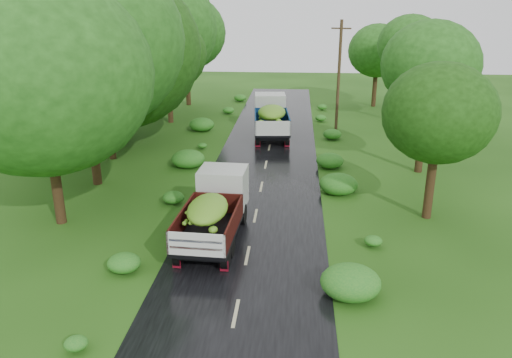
# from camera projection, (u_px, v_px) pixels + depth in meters

# --- Properties ---
(ground) EXTENTS (120.00, 120.00, 0.00)m
(ground) POSITION_uv_depth(u_px,v_px,m) (236.00, 314.00, 16.48)
(ground) COLOR #1B410D
(ground) RESTS_ON ground
(road) EXTENTS (6.50, 80.00, 0.02)m
(road) POSITION_uv_depth(u_px,v_px,m) (250.00, 244.00, 21.17)
(road) COLOR black
(road) RESTS_ON ground
(road_lines) EXTENTS (0.12, 69.60, 0.00)m
(road_lines) POSITION_uv_depth(u_px,v_px,m) (252.00, 234.00, 22.11)
(road_lines) COLOR #BFB78C
(road_lines) RESTS_ON road
(truck_near) EXTENTS (2.48, 6.24, 2.58)m
(truck_near) POSITION_uv_depth(u_px,v_px,m) (215.00, 207.00, 21.27)
(truck_near) COLOR black
(truck_near) RESTS_ON ground
(truck_far) EXTENTS (3.02, 7.06, 2.89)m
(truck_far) POSITION_uv_depth(u_px,v_px,m) (271.00, 115.00, 37.67)
(truck_far) COLOR black
(truck_far) RESTS_ON ground
(utility_pole) EXTENTS (1.47, 0.44, 8.50)m
(utility_pole) POSITION_uv_depth(u_px,v_px,m) (339.00, 76.00, 38.20)
(utility_pole) COLOR #382616
(utility_pole) RESTS_ON ground
(trees_left) EXTENTS (6.72, 32.48, 9.90)m
(trees_left) POSITION_uv_depth(u_px,v_px,m) (128.00, 46.00, 34.42)
(trees_left) COLOR black
(trees_left) RESTS_ON ground
(trees_right) EXTENTS (5.90, 30.34, 7.95)m
(trees_right) POSITION_uv_depth(u_px,v_px,m) (407.00, 62.00, 34.82)
(trees_right) COLOR black
(trees_right) RESTS_ON ground
(shrubs) EXTENTS (11.90, 44.00, 0.70)m
(shrubs) POSITION_uv_depth(u_px,v_px,m) (264.00, 170.00, 29.51)
(shrubs) COLOR #196A1D
(shrubs) RESTS_ON ground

